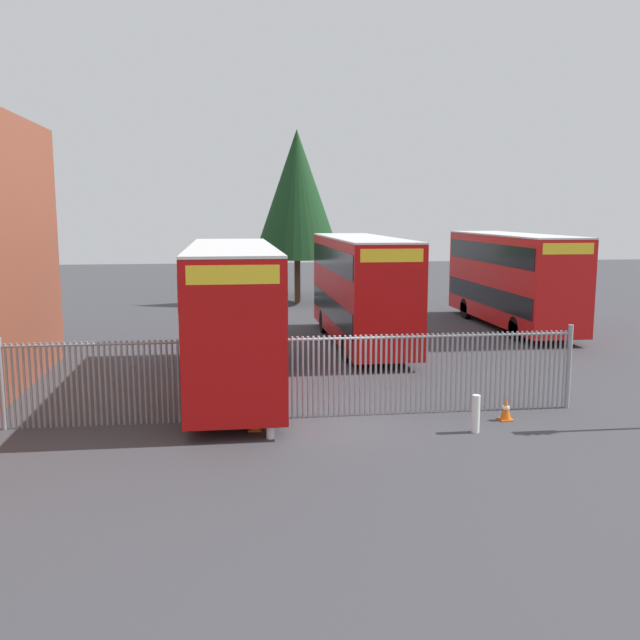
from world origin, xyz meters
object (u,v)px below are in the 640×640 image
object	(u,v)px
bollard_center_front	(476,414)
traffic_cone_by_gate	(506,409)
double_decker_bus_behind_fence_right	(361,286)
double_decker_bus_behind_fence_left	(511,276)
bollard_near_left	(270,419)
double_decker_bus_near_gate	(232,311)
traffic_cone_mid_forecourt	(254,419)

from	to	relation	value
bollard_center_front	traffic_cone_by_gate	xyz separation A→B (m)	(1.15, 0.87, -0.19)
double_decker_bus_behind_fence_right	traffic_cone_by_gate	distance (m)	11.33
bollard_center_front	traffic_cone_by_gate	distance (m)	1.46
double_decker_bus_behind_fence_left	bollard_near_left	xyz separation A→B (m)	(-12.31, -15.00, -1.95)
double_decker_bus_near_gate	bollard_center_front	bearing A→B (deg)	-41.91
bollard_center_front	traffic_cone_mid_forecourt	bearing A→B (deg)	170.69
double_decker_bus_behind_fence_right	traffic_cone_mid_forecourt	xyz separation A→B (m)	(-4.79, -10.96, -2.13)
bollard_near_left	bollard_center_front	size ratio (longest dim) A/B	1.00
double_decker_bus_near_gate	traffic_cone_mid_forecourt	size ratio (longest dim) A/B	18.32
double_decker_bus_near_gate	traffic_cone_mid_forecourt	distance (m)	4.92
double_decker_bus_near_gate	traffic_cone_mid_forecourt	world-z (taller)	double_decker_bus_near_gate
double_decker_bus_behind_fence_right	bollard_center_front	xyz separation A→B (m)	(0.64, -11.86, -1.95)
double_decker_bus_behind_fence_left	traffic_cone_mid_forecourt	world-z (taller)	double_decker_bus_behind_fence_left
traffic_cone_mid_forecourt	bollard_near_left	bearing A→B (deg)	-63.18
double_decker_bus_behind_fence_right	double_decker_bus_behind_fence_left	bearing A→B (deg)	23.00
bollard_near_left	bollard_center_front	distance (m)	5.08
bollard_near_left	traffic_cone_by_gate	distance (m)	6.27
double_decker_bus_near_gate	traffic_cone_by_gate	size ratio (longest dim) A/B	18.32
double_decker_bus_behind_fence_left	bollard_center_front	size ratio (longest dim) A/B	11.38
double_decker_bus_near_gate	bollard_near_left	size ratio (longest dim) A/B	11.38
double_decker_bus_near_gate	double_decker_bus_behind_fence_left	distance (m)	16.44
bollard_near_left	traffic_cone_by_gate	xyz separation A→B (m)	(6.23, 0.68, -0.19)
bollard_near_left	double_decker_bus_behind_fence_right	bearing A→B (deg)	69.16
traffic_cone_mid_forecourt	double_decker_bus_behind_fence_left	bearing A→B (deg)	48.49
double_decker_bus_near_gate	double_decker_bus_behind_fence_left	bearing A→B (deg)	37.00
traffic_cone_by_gate	double_decker_bus_behind_fence_right	bearing A→B (deg)	99.25
double_decker_bus_near_gate	bollard_near_left	world-z (taller)	double_decker_bus_near_gate
double_decker_bus_near_gate	traffic_cone_mid_forecourt	bearing A→B (deg)	-83.88
double_decker_bus_near_gate	bollard_near_left	bearing A→B (deg)	-80.82
double_decker_bus_behind_fence_right	traffic_cone_by_gate	size ratio (longest dim) A/B	18.32
traffic_cone_by_gate	double_decker_bus_near_gate	bearing A→B (deg)	147.89
bollard_near_left	bollard_center_front	world-z (taller)	same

